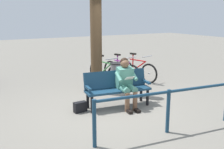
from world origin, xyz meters
TOP-DOWN VIEW (x-y plane):
  - ground_plane at (0.00, 0.00)m, footprint 40.00×40.00m
  - bench at (-0.22, -0.16)m, footprint 1.65×0.70m
  - person_reading at (-0.37, 0.03)m, footprint 0.53×0.80m
  - handbag at (0.73, -0.22)m, footprint 0.31×0.16m
  - tree_trunk at (-0.32, -1.46)m, footprint 0.32×0.32m
  - litter_bin at (-1.07, -1.57)m, footprint 0.40×0.40m
  - bicycle_blue at (-2.11, -1.98)m, footprint 0.60×1.64m
  - bicycle_purple at (-1.54, -2.08)m, footprint 0.56×1.65m
  - bicycle_silver at (-0.95, -2.17)m, footprint 0.48×1.67m
  - railing_fence at (-0.28, 1.61)m, footprint 2.98×0.43m

SIDE VIEW (x-z plane):
  - ground_plane at x=0.00m, z-range 0.00..0.00m
  - handbag at x=0.73m, z-range 0.00..0.24m
  - bicycle_blue at x=-2.11m, z-range -0.11..0.83m
  - bicycle_purple at x=-1.54m, z-range -0.11..0.83m
  - bicycle_silver at x=-0.95m, z-range -0.11..0.83m
  - litter_bin at x=-1.07m, z-range 0.00..0.78m
  - bench at x=-0.22m, z-range 0.07..0.94m
  - railing_fence at x=-0.28m, z-range 0.16..1.01m
  - person_reading at x=-0.37m, z-range 0.06..1.27m
  - tree_trunk at x=-0.32m, z-range 0.00..3.32m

